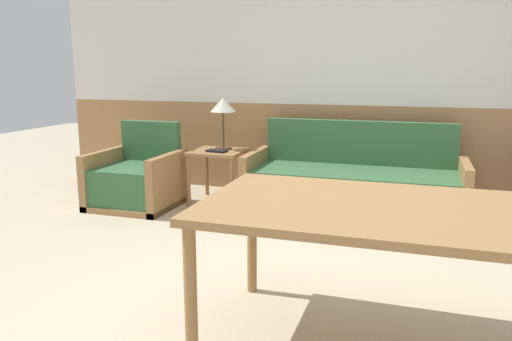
# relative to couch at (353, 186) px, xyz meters

# --- Properties ---
(ground_plane) EXTENTS (16.00, 16.00, 0.00)m
(ground_plane) POSITION_rel_couch_xyz_m (0.01, -2.04, -0.26)
(ground_plane) COLOR beige
(wall_back) EXTENTS (7.20, 0.06, 2.70)m
(wall_back) POSITION_rel_couch_xyz_m (0.01, 0.59, 1.09)
(wall_back) COLOR #AD7A4C
(wall_back) RESTS_ON ground_plane
(couch) EXTENTS (2.08, 0.82, 0.86)m
(couch) POSITION_rel_couch_xyz_m (0.00, 0.00, 0.00)
(couch) COLOR #9E7042
(couch) RESTS_ON ground_plane
(armchair) EXTENTS (0.82, 0.77, 0.84)m
(armchair) POSITION_rel_couch_xyz_m (-2.12, -0.47, -0.00)
(armchair) COLOR #9E7042
(armchair) RESTS_ON ground_plane
(side_table) EXTENTS (0.53, 0.53, 0.55)m
(side_table) POSITION_rel_couch_xyz_m (-1.39, -0.07, 0.20)
(side_table) COLOR #9E7042
(side_table) RESTS_ON ground_plane
(table_lamp) EXTENTS (0.27, 0.27, 0.53)m
(table_lamp) POSITION_rel_couch_xyz_m (-1.37, 0.02, 0.73)
(table_lamp) COLOR #4C3823
(table_lamp) RESTS_ON side_table
(book_stack) EXTENTS (0.22, 0.14, 0.02)m
(book_stack) POSITION_rel_couch_xyz_m (-1.36, -0.17, 0.30)
(book_stack) COLOR black
(book_stack) RESTS_ON side_table
(dining_table) EXTENTS (1.75, 1.00, 0.75)m
(dining_table) POSITION_rel_couch_xyz_m (0.44, -2.45, 0.42)
(dining_table) COLOR #9E7042
(dining_table) RESTS_ON ground_plane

